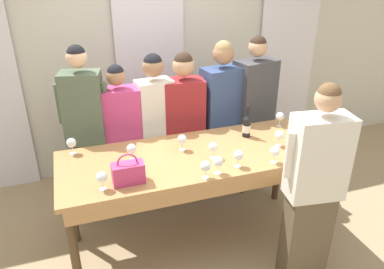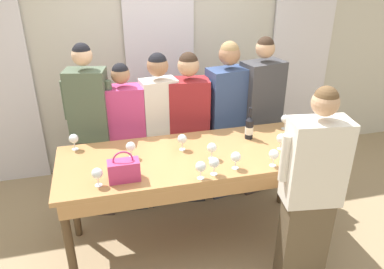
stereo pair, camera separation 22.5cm
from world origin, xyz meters
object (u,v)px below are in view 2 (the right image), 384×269
(tasting_bar, at_px, (195,166))
(wine_bottle, at_px, (249,127))
(wine_glass_by_handbag, at_px, (236,157))
(guest_striped_shirt, at_px, (189,129))
(wine_glass_near_host, at_px, (301,141))
(guest_cream_sweater, at_px, (160,129))
(host_pouring, at_px, (310,195))
(handbag, at_px, (124,170))
(wine_glass_front_right, at_px, (274,155))
(wine_glass_back_mid, at_px, (97,174))
(guest_pink_top, at_px, (126,140))
(wine_glass_front_left, at_px, (201,167))
(wine_glass_by_bottle, at_px, (285,119))
(guest_navy_coat, at_px, (227,121))
(guest_olive_jacket, at_px, (92,133))
(guest_beige_cap, at_px, (259,118))
(wine_glass_center_mid, at_px, (131,147))
(wine_glass_back_right, at_px, (214,163))
(wine_glass_front_mid, at_px, (74,139))
(wine_glass_center_left, at_px, (212,148))
(wine_glass_back_left, at_px, (182,139))

(tasting_bar, distance_m, wine_bottle, 0.65)
(wine_glass_by_handbag, xyz_separation_m, guest_striped_shirt, (-0.14, 1.03, -0.20))
(wine_bottle, height_order, guest_striped_shirt, guest_striped_shirt)
(wine_glass_near_host, xyz_separation_m, wine_glass_by_handbag, (-0.66, -0.13, 0.00))
(guest_cream_sweater, bearing_deg, guest_striped_shirt, 0.00)
(guest_cream_sweater, height_order, host_pouring, host_pouring)
(guest_striped_shirt, bearing_deg, wine_glass_by_handbag, -82.51)
(handbag, relative_size, wine_glass_front_right, 1.68)
(wine_bottle, height_order, wine_glass_near_host, wine_bottle)
(tasting_bar, xyz_separation_m, wine_glass_back_mid, (-0.83, -0.26, 0.21))
(wine_bottle, relative_size, guest_pink_top, 0.19)
(wine_glass_front_left, xyz_separation_m, wine_glass_front_right, (0.63, 0.04, -0.00))
(wine_glass_by_bottle, xyz_separation_m, wine_glass_by_handbag, (-0.74, -0.60, 0.00))
(wine_glass_near_host, height_order, wine_glass_by_bottle, same)
(guest_pink_top, bearing_deg, guest_navy_coat, 0.00)
(guest_olive_jacket, distance_m, guest_cream_sweater, 0.69)
(wine_glass_by_bottle, relative_size, guest_navy_coat, 0.08)
(guest_striped_shirt, bearing_deg, guest_olive_jacket, -180.00)
(guest_navy_coat, relative_size, guest_beige_cap, 0.99)
(guest_striped_shirt, xyz_separation_m, guest_beige_cap, (0.80, -0.00, 0.05))
(wine_glass_center_mid, height_order, guest_navy_coat, guest_navy_coat)
(wine_glass_back_mid, xyz_separation_m, wine_glass_back_right, (0.89, -0.06, 0.00))
(wine_glass_back_mid, xyz_separation_m, guest_striped_shirt, (0.95, 1.01, -0.20))
(wine_glass_front_mid, bearing_deg, wine_glass_near_host, -15.56)
(handbag, relative_size, guest_cream_sweater, 0.15)
(wine_glass_front_mid, height_order, wine_glass_near_host, same)
(guest_cream_sweater, height_order, guest_navy_coat, guest_navy_coat)
(wine_glass_center_left, height_order, guest_navy_coat, guest_navy_coat)
(wine_glass_back_left, distance_m, guest_olive_jacket, 1.00)
(handbag, xyz_separation_m, wine_glass_back_left, (0.54, 0.37, 0.01))
(wine_glass_front_left, bearing_deg, guest_beige_cap, 48.48)
(wine_glass_front_left, height_order, wine_glass_front_right, same)
(wine_glass_front_mid, distance_m, wine_glass_by_handbag, 1.44)
(wine_glass_back_right, bearing_deg, wine_glass_front_right, 0.76)
(guest_striped_shirt, relative_size, guest_navy_coat, 0.95)
(wine_glass_back_left, relative_size, wine_glass_near_host, 1.00)
(tasting_bar, xyz_separation_m, wine_glass_by_handbag, (0.26, -0.28, 0.21))
(wine_glass_by_bottle, relative_size, guest_cream_sweater, 0.09)
(wine_glass_center_left, distance_m, wine_glass_near_host, 0.80)
(wine_glass_back_right, bearing_deg, wine_glass_back_left, 107.65)
(wine_glass_back_left, bearing_deg, tasting_bar, -59.41)
(wine_glass_front_right, height_order, host_pouring, host_pouring)
(guest_striped_shirt, bearing_deg, wine_bottle, -50.08)
(wine_glass_front_right, relative_size, wine_glass_center_mid, 1.00)
(wine_glass_by_bottle, bearing_deg, wine_glass_back_mid, -162.36)
(guest_cream_sweater, bearing_deg, guest_beige_cap, 0.00)
(wine_bottle, xyz_separation_m, guest_pink_top, (-1.12, 0.54, -0.25))
(wine_glass_front_left, relative_size, wine_glass_front_mid, 1.00)
(wine_glass_back_right, height_order, wine_glass_by_handbag, same)
(guest_beige_cap, distance_m, host_pouring, 1.45)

